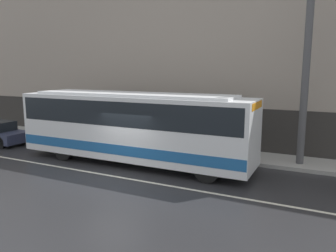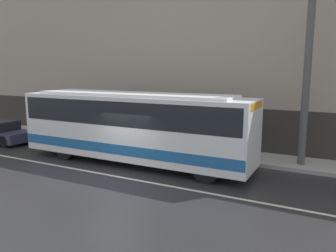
{
  "view_description": "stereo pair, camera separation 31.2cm",
  "coord_description": "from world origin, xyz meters",
  "px_view_note": "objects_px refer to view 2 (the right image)",
  "views": [
    {
      "loc": [
        7.65,
        -10.65,
        4.33
      ],
      "look_at": [
        1.38,
        2.06,
        1.91
      ],
      "focal_mm": 35.0,
      "sensor_mm": 36.0,
      "label": 1
    },
    {
      "loc": [
        7.93,
        -10.5,
        4.33
      ],
      "look_at": [
        1.38,
        2.06,
        1.91
      ],
      "focal_mm": 35.0,
      "sensor_mm": 36.0,
      "label": 2
    }
  ],
  "objects_px": {
    "sedan_dark_behind": "(0,132)",
    "utility_pole_near": "(307,75)",
    "pedestrian_waiting": "(109,125)",
    "transit_bus": "(133,124)"
  },
  "relations": [
    {
      "from": "sedan_dark_behind",
      "to": "utility_pole_near",
      "type": "distance_m",
      "value": 17.41
    },
    {
      "from": "transit_bus",
      "to": "utility_pole_near",
      "type": "distance_m",
      "value": 7.97
    },
    {
      "from": "transit_bus",
      "to": "sedan_dark_behind",
      "type": "height_order",
      "value": "transit_bus"
    },
    {
      "from": "transit_bus",
      "to": "sedan_dark_behind",
      "type": "relative_size",
      "value": 2.67
    },
    {
      "from": "utility_pole_near",
      "to": "sedan_dark_behind",
      "type": "bearing_deg",
      "value": -170.75
    },
    {
      "from": "transit_bus",
      "to": "sedan_dark_behind",
      "type": "xyz_separation_m",
      "value": [
        -9.7,
        0.0,
        -1.24
      ]
    },
    {
      "from": "sedan_dark_behind",
      "to": "utility_pole_near",
      "type": "height_order",
      "value": "utility_pole_near"
    },
    {
      "from": "utility_pole_near",
      "to": "pedestrian_waiting",
      "type": "distance_m",
      "value": 11.55
    },
    {
      "from": "sedan_dark_behind",
      "to": "pedestrian_waiting",
      "type": "relative_size",
      "value": 2.46
    },
    {
      "from": "pedestrian_waiting",
      "to": "sedan_dark_behind",
      "type": "bearing_deg",
      "value": -149.74
    }
  ]
}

